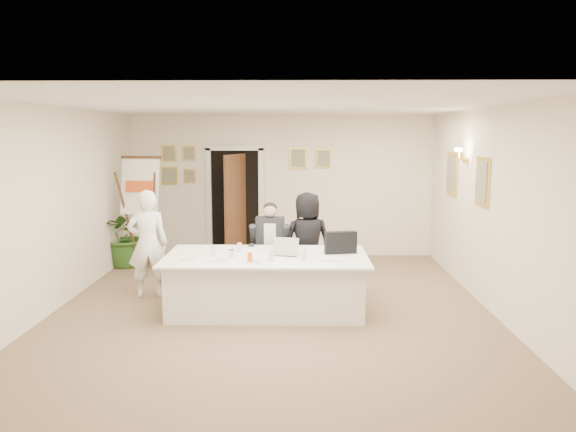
{
  "coord_description": "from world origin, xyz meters",
  "views": [
    {
      "loc": [
        0.36,
        -7.61,
        2.42
      ],
      "look_at": [
        0.21,
        0.6,
        1.22
      ],
      "focal_mm": 35.0,
      "sensor_mm": 36.0,
      "label": 1
    }
  ],
  "objects_px": {
    "laptop_bag": "(341,242)",
    "steel_jug": "(232,254)",
    "seated_man": "(270,246)",
    "oj_glass": "(250,258)",
    "laptop": "(286,245)",
    "paper_stack": "(332,259)",
    "standing_woman": "(307,242)",
    "potted_palm": "(127,234)",
    "standing_man": "(148,244)",
    "conference_table": "(266,283)",
    "flip_chart": "(144,219)"
  },
  "relations": [
    {
      "from": "laptop_bag",
      "to": "conference_table",
      "type": "bearing_deg",
      "value": 177.22
    },
    {
      "from": "standing_man",
      "to": "paper_stack",
      "type": "bearing_deg",
      "value": 150.78
    },
    {
      "from": "standing_woman",
      "to": "laptop_bag",
      "type": "xyz_separation_m",
      "value": [
        0.45,
        -0.85,
        0.16
      ]
    },
    {
      "from": "potted_palm",
      "to": "paper_stack",
      "type": "distance_m",
      "value": 4.62
    },
    {
      "from": "potted_palm",
      "to": "standing_man",
      "type": "bearing_deg",
      "value": -65.05
    },
    {
      "from": "potted_palm",
      "to": "conference_table",
      "type": "bearing_deg",
      "value": -43.77
    },
    {
      "from": "conference_table",
      "to": "paper_stack",
      "type": "xyz_separation_m",
      "value": [
        0.88,
        -0.27,
        0.4
      ]
    },
    {
      "from": "potted_palm",
      "to": "laptop_bag",
      "type": "relative_size",
      "value": 2.7
    },
    {
      "from": "laptop_bag",
      "to": "paper_stack",
      "type": "height_order",
      "value": "laptop_bag"
    },
    {
      "from": "laptop",
      "to": "standing_woman",
      "type": "bearing_deg",
      "value": 85.45
    },
    {
      "from": "seated_man",
      "to": "steel_jug",
      "type": "xyz_separation_m",
      "value": [
        -0.46,
        -1.16,
        0.13
      ]
    },
    {
      "from": "laptop",
      "to": "oj_glass",
      "type": "relative_size",
      "value": 2.82
    },
    {
      "from": "potted_palm",
      "to": "paper_stack",
      "type": "bearing_deg",
      "value": -38.65
    },
    {
      "from": "seated_man",
      "to": "paper_stack",
      "type": "bearing_deg",
      "value": -61.52
    },
    {
      "from": "paper_stack",
      "to": "potted_palm",
      "type": "bearing_deg",
      "value": 141.35
    },
    {
      "from": "laptop",
      "to": "oj_glass",
      "type": "xyz_separation_m",
      "value": [
        -0.46,
        -0.5,
        -0.07
      ]
    },
    {
      "from": "standing_woman",
      "to": "laptop_bag",
      "type": "height_order",
      "value": "standing_woman"
    },
    {
      "from": "seated_man",
      "to": "standing_man",
      "type": "distance_m",
      "value": 1.84
    },
    {
      "from": "standing_woman",
      "to": "laptop",
      "type": "xyz_separation_m",
      "value": [
        -0.31,
        -0.94,
        0.14
      ]
    },
    {
      "from": "potted_palm",
      "to": "laptop",
      "type": "bearing_deg",
      "value": -40.3
    },
    {
      "from": "conference_table",
      "to": "laptop",
      "type": "bearing_deg",
      "value": 14.81
    },
    {
      "from": "laptop",
      "to": "steel_jug",
      "type": "height_order",
      "value": "laptop"
    },
    {
      "from": "standing_woman",
      "to": "potted_palm",
      "type": "relative_size",
      "value": 1.3
    },
    {
      "from": "oj_glass",
      "to": "steel_jug",
      "type": "distance_m",
      "value": 0.39
    },
    {
      "from": "steel_jug",
      "to": "laptop",
      "type": "bearing_deg",
      "value": 16.67
    },
    {
      "from": "laptop_bag",
      "to": "laptop",
      "type": "bearing_deg",
      "value": 174.99
    },
    {
      "from": "laptop_bag",
      "to": "paper_stack",
      "type": "bearing_deg",
      "value": -120.06
    },
    {
      "from": "seated_man",
      "to": "laptop",
      "type": "distance_m",
      "value": 1.0
    },
    {
      "from": "seated_man",
      "to": "standing_woman",
      "type": "bearing_deg",
      "value": -6.28
    },
    {
      "from": "standing_woman",
      "to": "steel_jug",
      "type": "xyz_separation_m",
      "value": [
        -1.03,
        -1.16,
        0.06
      ]
    },
    {
      "from": "laptop",
      "to": "paper_stack",
      "type": "relative_size",
      "value": 1.3
    },
    {
      "from": "potted_palm",
      "to": "oj_glass",
      "type": "height_order",
      "value": "potted_palm"
    },
    {
      "from": "laptop_bag",
      "to": "seated_man",
      "type": "bearing_deg",
      "value": 128.65
    },
    {
      "from": "standing_woman",
      "to": "potted_palm",
      "type": "distance_m",
      "value": 3.67
    },
    {
      "from": "conference_table",
      "to": "oj_glass",
      "type": "distance_m",
      "value": 0.65
    },
    {
      "from": "standing_man",
      "to": "laptop",
      "type": "height_order",
      "value": "standing_man"
    },
    {
      "from": "standing_man",
      "to": "steel_jug",
      "type": "height_order",
      "value": "standing_man"
    },
    {
      "from": "potted_palm",
      "to": "steel_jug",
      "type": "distance_m",
      "value": 3.57
    },
    {
      "from": "laptop_bag",
      "to": "oj_glass",
      "type": "relative_size",
      "value": 3.38
    },
    {
      "from": "seated_man",
      "to": "oj_glass",
      "type": "height_order",
      "value": "seated_man"
    },
    {
      "from": "oj_glass",
      "to": "steel_jug",
      "type": "height_order",
      "value": "oj_glass"
    },
    {
      "from": "seated_man",
      "to": "laptop_bag",
      "type": "xyz_separation_m",
      "value": [
        1.02,
        -0.86,
        0.23
      ]
    },
    {
      "from": "conference_table",
      "to": "standing_man",
      "type": "relative_size",
      "value": 1.71
    },
    {
      "from": "laptop_bag",
      "to": "steel_jug",
      "type": "relative_size",
      "value": 4.0
    },
    {
      "from": "potted_palm",
      "to": "seated_man",
      "type": "bearing_deg",
      "value": -30.37
    },
    {
      "from": "standing_man",
      "to": "paper_stack",
      "type": "distance_m",
      "value": 2.82
    },
    {
      "from": "flip_chart",
      "to": "laptop_bag",
      "type": "xyz_separation_m",
      "value": [
        3.35,
        -2.19,
        0.01
      ]
    },
    {
      "from": "flip_chart",
      "to": "seated_man",
      "type": "bearing_deg",
      "value": -29.9
    },
    {
      "from": "flip_chart",
      "to": "paper_stack",
      "type": "height_order",
      "value": "flip_chart"
    },
    {
      "from": "potted_palm",
      "to": "oj_glass",
      "type": "bearing_deg",
      "value": -50.16
    }
  ]
}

